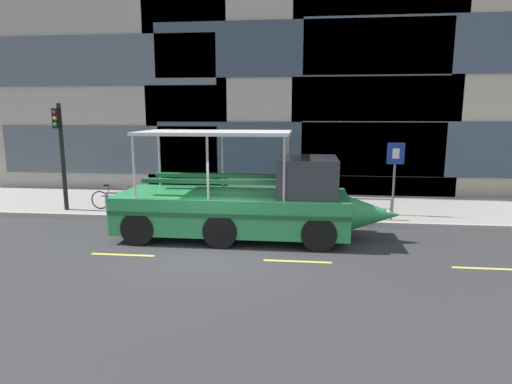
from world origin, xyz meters
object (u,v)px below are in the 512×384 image
parking_sign (395,166)px  duck_tour_boat (249,204)px  traffic_light_pole (61,146)px  pedestrian_near_bow (324,188)px  leaned_bicycle (113,200)px

parking_sign → duck_tour_boat: size_ratio=0.30×
traffic_light_pole → parking_sign: bearing=2.4°
traffic_light_pole → parking_sign: size_ratio=1.53×
traffic_light_pole → pedestrian_near_bow: 9.96m
leaned_bicycle → duck_tour_boat: (5.63, -2.58, 0.52)m
traffic_light_pole → parking_sign: (12.29, 0.52, -0.65)m
duck_tour_boat → pedestrian_near_bow: 3.86m
leaned_bicycle → duck_tour_boat: duck_tour_boat is taller
traffic_light_pole → parking_sign: traffic_light_pole is taller
leaned_bicycle → pedestrian_near_bow: pedestrian_near_bow is taller
parking_sign → duck_tour_boat: (-4.89, -2.79, -0.89)m
leaned_bicycle → pedestrian_near_bow: size_ratio=1.15×
leaned_bicycle → pedestrian_near_bow: 8.08m
traffic_light_pole → parking_sign: 12.32m
traffic_light_pole → duck_tour_boat: 7.89m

